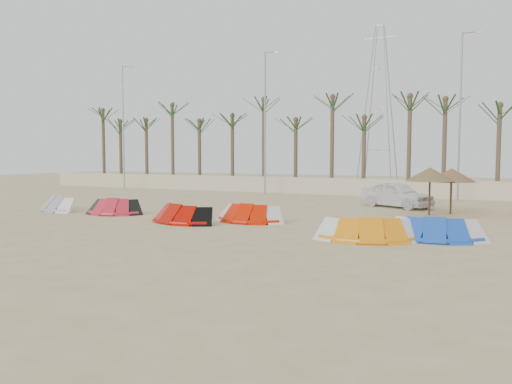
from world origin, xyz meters
The scene contains 16 objects.
ground centered at (0.00, 0.00, 0.00)m, with size 120.00×120.00×0.00m, color beige.
boundary_wall centered at (0.00, 22.00, 0.65)m, with size 60.00×0.30×1.30m, color beige.
palm_line centered at (0.67, 23.50, 6.44)m, with size 52.00×4.00×7.70m.
lamp_a centered at (-19.96, 20.00, 5.77)m, with size 1.25×0.14×11.00m.
lamp_b centered at (-5.96, 20.00, 5.77)m, with size 1.25×0.14×11.00m.
lamp_c centered at (8.04, 20.00, 5.77)m, with size 1.25×0.14×11.00m.
pylon centered at (1.00, 28.00, 0.00)m, with size 3.00×3.00×14.00m, color #A5A8AD, non-canonical shape.
kite_grey centered at (-11.38, 4.85, 0.42)m, with size 3.78×2.76×0.90m.
kite_red_left centered at (-7.38, 4.77, 0.42)m, with size 3.21×2.18×0.90m.
kite_red_mid centered at (-2.53, 3.79, 0.42)m, with size 4.00×2.46×0.90m.
kite_red_right centered at (0.18, 5.17, 0.42)m, with size 3.30×1.60×0.90m.
kite_orange centered at (6.25, 2.69, 0.42)m, with size 4.00×2.55×0.90m.
kite_blue centered at (8.36, 3.71, 0.42)m, with size 3.49×1.79×0.90m.
parasol_left centered at (7.24, 11.27, 2.08)m, with size 2.43×2.43×2.44m.
parasol_mid centered at (8.18, 12.27, 2.02)m, with size 2.44×2.44×2.38m.
car centered at (5.05, 14.47, 0.75)m, with size 1.78×4.42×1.51m, color white.
Camera 1 is at (10.29, -15.27, 3.02)m, focal length 35.00 mm.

